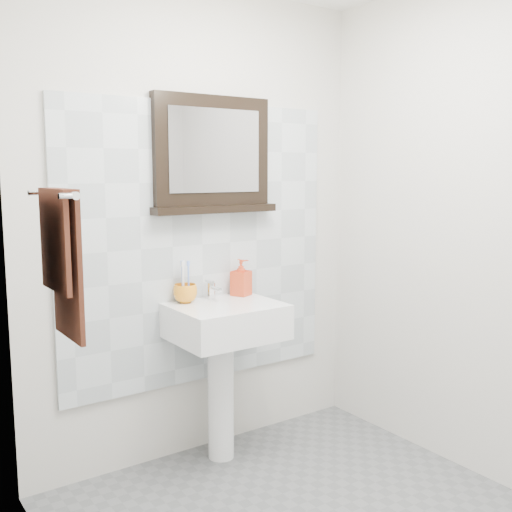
% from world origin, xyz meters
% --- Properties ---
extents(back_wall, '(2.00, 0.01, 2.50)m').
position_xyz_m(back_wall, '(0.00, 1.10, 1.25)').
color(back_wall, silver).
rests_on(back_wall, ground).
extents(left_wall, '(0.01, 2.20, 2.50)m').
position_xyz_m(left_wall, '(-1.00, 0.00, 1.25)').
color(left_wall, silver).
rests_on(left_wall, ground).
extents(right_wall, '(0.01, 2.20, 2.50)m').
position_xyz_m(right_wall, '(1.00, 0.00, 1.25)').
color(right_wall, silver).
rests_on(right_wall, ground).
extents(splashback, '(1.60, 0.02, 1.50)m').
position_xyz_m(splashback, '(0.00, 1.09, 1.15)').
color(splashback, silver).
rests_on(splashback, back_wall).
extents(pedestal_sink, '(0.55, 0.44, 0.96)m').
position_xyz_m(pedestal_sink, '(0.01, 0.87, 0.68)').
color(pedestal_sink, white).
rests_on(pedestal_sink, ground).
extents(toothbrush_cup, '(0.15, 0.15, 0.10)m').
position_xyz_m(toothbrush_cup, '(-0.14, 1.01, 0.91)').
color(toothbrush_cup, orange).
rests_on(toothbrush_cup, pedestal_sink).
extents(toothbrushes, '(0.05, 0.04, 0.21)m').
position_xyz_m(toothbrushes, '(-0.15, 1.02, 0.98)').
color(toothbrushes, white).
rests_on(toothbrushes, toothbrush_cup).
extents(soap_dispenser, '(0.12, 0.12, 0.20)m').
position_xyz_m(soap_dispenser, '(0.20, 1.00, 0.96)').
color(soap_dispenser, red).
rests_on(soap_dispenser, pedestal_sink).
extents(framed_mirror, '(0.73, 0.11, 0.62)m').
position_xyz_m(framed_mirror, '(0.06, 1.06, 1.61)').
color(framed_mirror, black).
rests_on(framed_mirror, back_wall).
extents(towel_bar, '(0.07, 0.40, 0.03)m').
position_xyz_m(towel_bar, '(-0.95, 0.45, 1.46)').
color(towel_bar, silver).
rests_on(towel_bar, left_wall).
extents(hand_towel, '(0.06, 0.30, 0.55)m').
position_xyz_m(hand_towel, '(-0.94, 0.45, 1.25)').
color(hand_towel, '#33170E').
rests_on(hand_towel, towel_bar).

